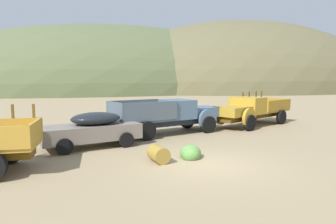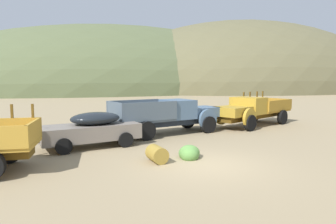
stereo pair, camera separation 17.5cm
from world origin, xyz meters
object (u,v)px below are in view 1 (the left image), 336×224
at_px(truck_chalk_blue, 175,115).
at_px(oil_drum_foreground, 159,154).
at_px(car_primer_gray, 88,129).
at_px(truck_mustard, 249,111).

bearing_deg(truck_chalk_blue, oil_drum_foreground, -129.68).
bearing_deg(car_primer_gray, truck_chalk_blue, -168.10).
relative_size(truck_chalk_blue, truck_mustard, 0.97).
bearing_deg(car_primer_gray, truck_mustard, -175.80).
bearing_deg(car_primer_gray, oil_drum_foreground, 112.12).
xyz_separation_m(truck_chalk_blue, truck_mustard, (5.48, -0.27, 0.00)).
height_order(truck_chalk_blue, oil_drum_foreground, truck_chalk_blue).
relative_size(truck_mustard, oil_drum_foreground, 7.32).
bearing_deg(truck_mustard, car_primer_gray, -8.60).
bearing_deg(oil_drum_foreground, car_primer_gray, 112.68).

